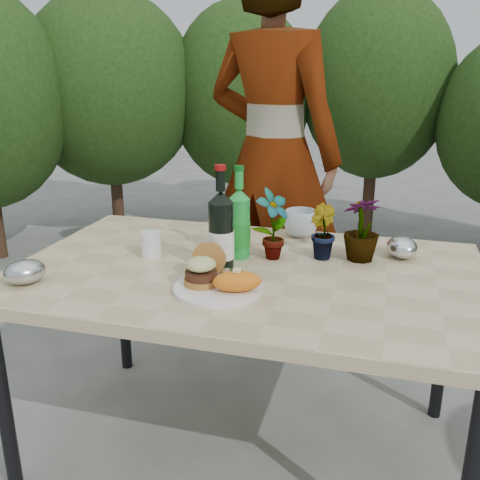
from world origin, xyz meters
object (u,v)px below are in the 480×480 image
(person, at_px, (273,157))
(dinner_plate, at_px, (218,288))
(patio_table, at_px, (246,284))
(wine_bottle, at_px, (221,233))

(person, bearing_deg, dinner_plate, 110.73)
(dinner_plate, height_order, person, person)
(patio_table, relative_size, dinner_plate, 5.71)
(dinner_plate, xyz_separation_m, person, (-0.08, 1.14, 0.23))
(dinner_plate, relative_size, wine_bottle, 0.77)
(dinner_plate, height_order, wine_bottle, wine_bottle)
(wine_bottle, height_order, person, person)
(patio_table, height_order, person, person)
(patio_table, bearing_deg, person, 96.98)
(patio_table, relative_size, wine_bottle, 4.38)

